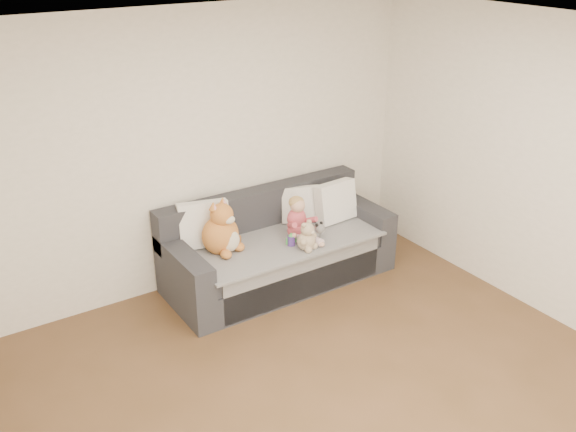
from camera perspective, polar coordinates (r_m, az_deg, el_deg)
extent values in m
plane|color=brown|center=(4.76, 6.88, -17.87)|extent=(5.00, 5.00, 0.00)
plane|color=white|center=(3.58, 9.02, 14.66)|extent=(5.00, 5.00, 0.00)
plane|color=silver|center=(5.95, -8.00, 5.68)|extent=(4.50, 0.00, 4.50)
cube|color=#28292E|center=(6.28, -0.75, -4.51)|extent=(2.20, 0.90, 0.30)
cube|color=#28292E|center=(6.15, -0.61, -2.79)|extent=(1.90, 0.80, 0.15)
cube|color=#28292E|center=(6.33, -2.48, 0.74)|extent=(2.20, 0.20, 0.40)
cube|color=#28292E|center=(5.73, -9.26, -4.48)|extent=(0.20, 0.90, 0.30)
cube|color=#28292E|center=(6.68, 6.49, 0.05)|extent=(0.20, 0.90, 0.30)
cube|color=gray|center=(6.10, -0.51, -2.14)|extent=(1.85, 0.88, 0.02)
cube|color=gray|center=(5.93, 1.54, -5.60)|extent=(1.70, 0.02, 0.41)
cube|color=white|center=(5.95, -7.50, -0.72)|extent=(0.50, 0.32, 0.44)
cube|color=white|center=(6.40, 1.13, 1.08)|extent=(0.43, 0.32, 0.37)
cube|color=white|center=(6.42, 4.25, 1.28)|extent=(0.45, 0.23, 0.41)
ellipsoid|color=#C14444|center=(6.10, 0.81, -1.23)|extent=(0.20, 0.16, 0.16)
ellipsoid|color=#C14444|center=(6.05, 0.77, -0.23)|extent=(0.19, 0.16, 0.21)
ellipsoid|color=#DBAA8C|center=(5.99, 0.85, 0.97)|extent=(0.14, 0.14, 0.14)
ellipsoid|color=tan|center=(5.99, 0.75, 1.24)|extent=(0.15, 0.15, 0.12)
cylinder|color=#C14444|center=(5.96, 0.37, -0.82)|extent=(0.11, 0.20, 0.13)
cylinder|color=#C14444|center=(6.06, 1.86, -0.40)|extent=(0.11, 0.20, 0.13)
ellipsoid|color=#DBAA8C|center=(5.92, 0.55, -1.73)|extent=(0.05, 0.05, 0.05)
ellipsoid|color=#DBAA8C|center=(6.05, 2.49, -1.16)|extent=(0.05, 0.05, 0.05)
cylinder|color=#E5B2C6|center=(5.96, 1.28, -2.33)|extent=(0.11, 0.26, 0.08)
cylinder|color=#E5B2C6|center=(6.02, 2.17, -2.05)|extent=(0.11, 0.26, 0.08)
ellipsoid|color=#DBAA8C|center=(5.86, 1.85, -2.85)|extent=(0.06, 0.08, 0.04)
ellipsoid|color=#DBAA8C|center=(5.94, 2.98, -2.50)|extent=(0.06, 0.08, 0.04)
ellipsoid|color=#B05227|center=(5.84, -6.04, -1.70)|extent=(0.35, 0.30, 0.37)
ellipsoid|color=beige|center=(5.78, -5.13, -2.25)|extent=(0.18, 0.08, 0.20)
ellipsoid|color=#B05227|center=(5.74, -5.92, 0.12)|extent=(0.21, 0.21, 0.21)
ellipsoid|color=beige|center=(5.69, -5.20, -0.35)|extent=(0.10, 0.06, 0.07)
cone|color=#B05227|center=(5.67, -6.66, 0.91)|extent=(0.11, 0.11, 0.07)
cone|color=pink|center=(5.67, -6.56, 0.84)|extent=(0.07, 0.07, 0.05)
cone|color=#B05227|center=(5.76, -5.83, 1.33)|extent=(0.11, 0.11, 0.07)
cone|color=pink|center=(5.75, -5.72, 1.26)|extent=(0.07, 0.07, 0.05)
ellipsoid|color=#B05227|center=(5.75, -5.54, -3.41)|extent=(0.10, 0.12, 0.08)
ellipsoid|color=#B05227|center=(5.87, -4.39, -2.73)|extent=(0.10, 0.12, 0.08)
cylinder|color=#B05227|center=(6.03, -5.30, -2.05)|extent=(0.22, 0.19, 0.08)
ellipsoid|color=tan|center=(5.87, 1.64, -2.22)|extent=(0.18, 0.15, 0.18)
ellipsoid|color=tan|center=(5.82, 1.74, -1.19)|extent=(0.13, 0.13, 0.13)
ellipsoid|color=tan|center=(5.76, 1.42, -0.83)|extent=(0.05, 0.05, 0.05)
ellipsoid|color=tan|center=(5.83, 1.89, -0.53)|extent=(0.05, 0.05, 0.05)
ellipsoid|color=beige|center=(5.80, 2.15, -1.44)|extent=(0.05, 0.05, 0.05)
ellipsoid|color=tan|center=(5.79, 1.38, -2.33)|extent=(0.07, 0.07, 0.07)
ellipsoid|color=tan|center=(5.91, 2.25, -1.74)|extent=(0.07, 0.07, 0.07)
ellipsoid|color=tan|center=(5.84, 1.82, -3.01)|extent=(0.07, 0.07, 0.07)
ellipsoid|color=tan|center=(5.91, 2.34, -2.65)|extent=(0.07, 0.07, 0.07)
ellipsoid|color=white|center=(6.09, 2.24, -1.38)|extent=(0.15, 0.19, 0.14)
ellipsoid|color=white|center=(6.01, 2.88, -1.14)|extent=(0.09, 0.09, 0.09)
ellipsoid|color=black|center=(5.98, 2.58, -0.81)|extent=(0.03, 0.03, 0.03)
ellipsoid|color=black|center=(6.02, 2.97, -0.64)|extent=(0.03, 0.03, 0.03)
cylinder|color=#52338B|center=(5.95, 0.29, -2.19)|extent=(0.07, 0.07, 0.10)
cone|color=green|center=(5.92, 0.29, -1.65)|extent=(0.07, 0.07, 0.04)
cylinder|color=green|center=(5.92, -0.12, -2.26)|extent=(0.02, 0.02, 0.07)
cylinder|color=green|center=(5.97, 0.69, -2.02)|extent=(0.02, 0.02, 0.07)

